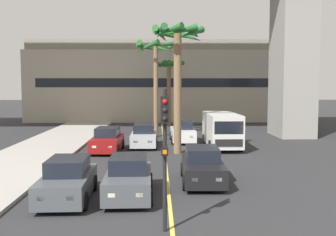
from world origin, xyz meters
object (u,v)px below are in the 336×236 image
car_queue_second (129,178)px  car_queue_fifth (107,140)px  delivery_van (222,129)px  traffic_light_median_near (165,140)px  car_queue_fourth (202,166)px  car_queue_sixth (144,136)px  car_queue_third (183,132)px  palm_tree_near_median (177,52)px  car_queue_front (68,181)px  palm_tree_far_median (168,73)px  palm_tree_mid_median (156,58)px

car_queue_second → car_queue_fifth: same height
delivery_van → traffic_light_median_near: size_ratio=1.26×
car_queue_fourth → car_queue_sixth: bearing=105.8°
car_queue_third → palm_tree_near_median: palm_tree_near_median is taller
car_queue_front → traffic_light_median_near: size_ratio=0.99×
traffic_light_median_near → car_queue_third: bearing=84.9°
car_queue_sixth → palm_tree_far_median: size_ratio=0.60×
car_queue_front → delivery_van: size_ratio=0.79×
traffic_light_median_near → palm_tree_near_median: size_ratio=0.53×
palm_tree_far_median → palm_tree_near_median: bearing=-89.7°
car_queue_third → traffic_light_median_near: traffic_light_median_near is taller
car_queue_front → palm_tree_near_median: (4.57, 10.09, 5.60)m
traffic_light_median_near → car_queue_second: bearing=109.3°
car_queue_front → palm_tree_mid_median: bearing=80.0°
palm_tree_near_median → palm_tree_far_median: (-0.09, 17.01, -0.82)m
car_queue_fourth → car_queue_sixth: 10.78m
car_queue_second → traffic_light_median_near: traffic_light_median_near is taller
car_queue_fourth → car_queue_second: bearing=-145.2°
car_queue_front → car_queue_second: 2.29m
car_queue_front → palm_tree_mid_median: palm_tree_mid_median is taller
car_queue_front → palm_tree_mid_median: 19.32m
palm_tree_near_median → palm_tree_mid_median: palm_tree_near_median is taller
car_queue_front → car_queue_fourth: 5.89m
palm_tree_mid_median → palm_tree_far_median: 9.07m
palm_tree_near_median → palm_tree_far_median: 17.03m
traffic_light_median_near → palm_tree_mid_median: 21.94m
traffic_light_median_near → palm_tree_far_median: bearing=88.3°
traffic_light_median_near → palm_tree_mid_median: size_ratio=0.53×
palm_tree_mid_median → palm_tree_near_median: bearing=-80.4°
car_queue_fourth → palm_tree_near_median: 9.47m
car_queue_fifth → car_queue_sixth: bearing=41.7°
car_queue_fifth → delivery_van: size_ratio=0.79×
car_queue_sixth → delivery_van: (5.30, -0.74, 0.57)m
car_queue_front → palm_tree_mid_median: size_ratio=0.52×
car_queue_third → traffic_light_median_near: bearing=-95.1°
car_queue_sixth → car_queue_fourth: bearing=-74.2°
car_queue_second → car_queue_fourth: bearing=34.8°
car_queue_fourth → delivery_van: bearing=76.2°
palm_tree_near_median → palm_tree_mid_median: 8.20m
car_queue_second → car_queue_fourth: (3.08, 2.14, 0.00)m
car_queue_third → palm_tree_mid_median: size_ratio=0.52×
traffic_light_median_near → palm_tree_mid_median: palm_tree_mid_median is taller
car_queue_second → car_queue_sixth: (0.14, 12.51, 0.00)m
car_queue_third → palm_tree_far_median: (-0.77, 11.91, 4.78)m
car_queue_second → car_queue_third: 15.14m
palm_tree_near_median → car_queue_fourth: bearing=-84.2°
car_queue_front → palm_tree_far_median: 27.88m
car_queue_fifth → traffic_light_median_near: 14.83m
palm_tree_mid_median → car_queue_fourth: bearing=-82.2°
car_queue_sixth → traffic_light_median_near: 16.47m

